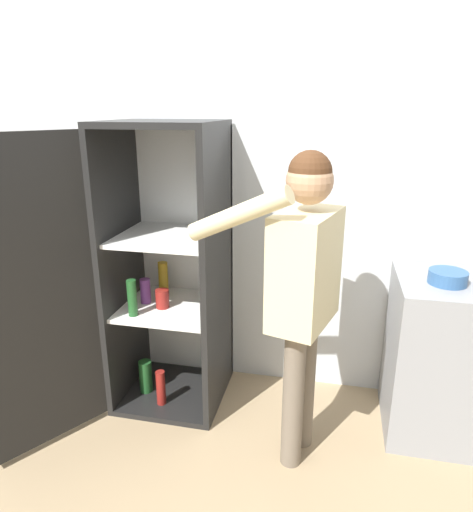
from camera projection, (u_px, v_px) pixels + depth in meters
name	position (u px, v px, depth m)	size (l,w,h in m)	color
ground_plane	(188.00, 468.00, 2.40)	(12.00, 12.00, 0.00)	tan
wall_back	(229.00, 195.00, 2.91)	(7.00, 0.06, 2.55)	silver
refrigerator	(145.00, 275.00, 2.72)	(1.03, 1.17, 1.74)	black
person	(303.00, 275.00, 2.20)	(0.73, 0.55, 1.63)	#726656
counter	(450.00, 358.00, 2.57)	(0.66, 0.59, 0.93)	gray
bowl	(448.00, 277.00, 2.39)	(0.20, 0.20, 0.07)	#335B8E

